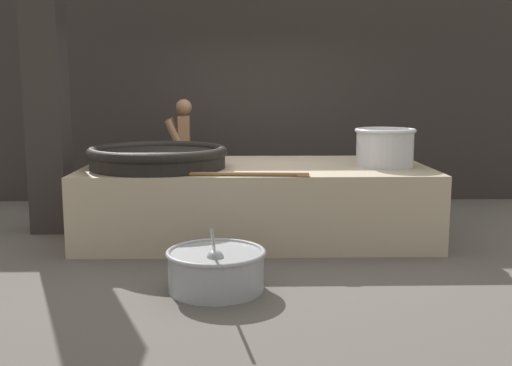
% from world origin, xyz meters
% --- Properties ---
extents(ground_plane, '(60.00, 60.00, 0.00)m').
position_xyz_m(ground_plane, '(0.00, 0.00, 0.00)').
color(ground_plane, '#56514C').
extents(back_wall, '(8.40, 0.24, 3.36)m').
position_xyz_m(back_wall, '(0.00, 2.34, 1.68)').
color(back_wall, '#2D2826').
rests_on(back_wall, ground_plane).
extents(support_pillar, '(0.42, 0.42, 3.36)m').
position_xyz_m(support_pillar, '(-2.44, 0.32, 1.68)').
color(support_pillar, '#2D2826').
rests_on(support_pillar, ground_plane).
extents(hearth_platform, '(3.86, 1.89, 0.83)m').
position_xyz_m(hearth_platform, '(0.00, 0.00, 0.41)').
color(hearth_platform, tan).
rests_on(hearth_platform, ground_plane).
extents(giant_wok_near, '(1.54, 1.54, 0.24)m').
position_xyz_m(giant_wok_near, '(-1.09, -0.21, 0.95)').
color(giant_wok_near, black).
rests_on(giant_wok_near, hearth_platform).
extents(stock_pot, '(0.68, 0.68, 0.43)m').
position_xyz_m(stock_pot, '(1.45, -0.12, 1.05)').
color(stock_pot, '#B7B7BC').
rests_on(stock_pot, hearth_platform).
extents(stirring_paddle, '(1.55, 0.18, 0.04)m').
position_xyz_m(stirring_paddle, '(-0.20, -0.85, 0.85)').
color(stirring_paddle, brown).
rests_on(stirring_paddle, hearth_platform).
extents(cook, '(0.37, 0.58, 1.55)m').
position_xyz_m(cook, '(-0.94, 1.27, 0.84)').
color(cook, brown).
rests_on(cook, ground_plane).
extents(prep_bowl_vegetables, '(0.85, 1.10, 0.70)m').
position_xyz_m(prep_bowl_vegetables, '(-0.38, -1.89, 0.19)').
color(prep_bowl_vegetables, gray).
rests_on(prep_bowl_vegetables, ground_plane).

